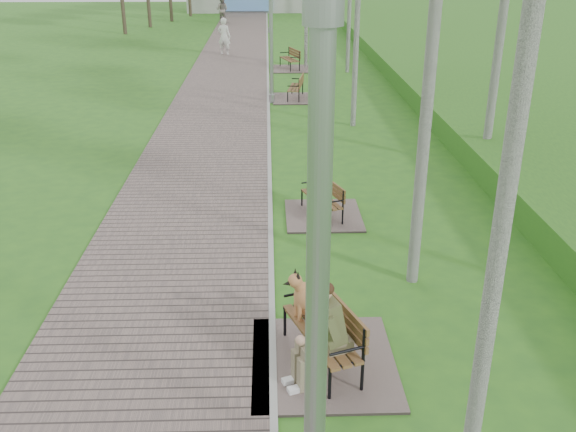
# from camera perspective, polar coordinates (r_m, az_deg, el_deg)

# --- Properties ---
(ground) EXTENTS (120.00, 120.00, 0.00)m
(ground) POSITION_cam_1_polar(r_m,az_deg,el_deg) (8.23, -1.27, -17.72)
(ground) COLOR #2E6220
(ground) RESTS_ON ground
(walkway) EXTENTS (3.50, 67.00, 0.04)m
(walkway) POSITION_cam_1_polar(r_m,az_deg,el_deg) (28.29, -5.42, 12.15)
(walkway) COLOR #645551
(walkway) RESTS_ON ground
(kerb) EXTENTS (0.10, 67.00, 0.05)m
(kerb) POSITION_cam_1_polar(r_m,az_deg,el_deg) (28.24, -1.80, 12.23)
(kerb) COLOR #999993
(kerb) RESTS_ON ground
(embankment) EXTENTS (14.00, 70.00, 1.60)m
(embankment) POSITION_cam_1_polar(r_m,az_deg,el_deg) (29.35, 22.82, 10.84)
(embankment) COLOR #408522
(embankment) RESTS_ON ground
(bench_main) EXTENTS (1.98, 2.20, 1.72)m
(bench_main) POSITION_cam_1_polar(r_m,az_deg,el_deg) (8.83, 2.63, -10.57)
(bench_main) COLOR #645551
(bench_main) RESTS_ON ground
(bench_second) EXTENTS (1.60, 1.77, 0.98)m
(bench_second) POSITION_cam_1_polar(r_m,az_deg,el_deg) (13.62, 3.02, 0.67)
(bench_second) COLOR #645551
(bench_second) RESTS_ON ground
(bench_third) EXTENTS (1.75, 1.95, 1.08)m
(bench_third) POSITION_cam_1_polar(r_m,az_deg,el_deg) (24.21, 0.67, 10.81)
(bench_third) COLOR #645551
(bench_third) RESTS_ON ground
(bench_far) EXTENTS (1.85, 2.05, 1.13)m
(bench_far) POSITION_cam_1_polar(r_m,az_deg,el_deg) (30.14, 0.15, 13.30)
(bench_far) COLOR #645551
(bench_far) RESTS_ON ground
(lamp_post_second) EXTENTS (0.21, 0.21, 5.38)m
(lamp_post_second) POSITION_cam_1_polar(r_m,az_deg,el_deg) (23.24, -1.49, 16.08)
(lamp_post_second) COLOR #929499
(lamp_post_second) RESTS_ON ground
(pedestrian_near) EXTENTS (0.78, 0.63, 1.86)m
(pedestrian_near) POSITION_cam_1_polar(r_m,az_deg,el_deg) (34.21, -5.70, 15.60)
(pedestrian_near) COLOR white
(pedestrian_near) RESTS_ON ground
(pedestrian_far) EXTENTS (1.03, 0.89, 1.83)m
(pedestrian_far) POSITION_cam_1_polar(r_m,az_deg,el_deg) (48.32, -5.88, 17.77)
(pedestrian_far) COLOR gray
(pedestrian_far) RESTS_ON ground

